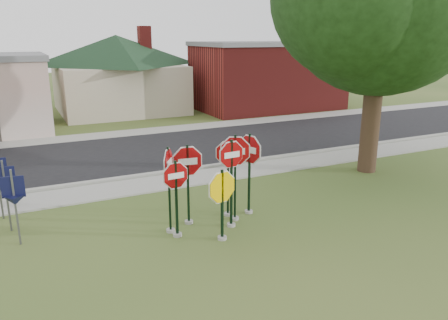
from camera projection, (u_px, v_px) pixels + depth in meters
name	position (u px, v px, depth m)	size (l,w,h in m)	color
ground	(239.00, 246.00, 11.07)	(120.00, 120.00, 0.00)	#35521E
sidewalk_near	(169.00, 182.00, 15.83)	(60.00, 1.60, 0.06)	gray
road	(137.00, 153.00, 19.73)	(60.00, 7.00, 0.04)	black
sidewalk_far	(116.00, 134.00, 23.45)	(60.00, 1.60, 0.06)	gray
curb	(160.00, 173.00, 16.69)	(60.00, 0.20, 0.14)	gray
stop_sign_center	(231.00, 172.00, 11.77)	(1.02, 0.24, 2.59)	gray
stop_sign_yellow	(222.00, 197.00, 11.10)	(1.14, 0.30, 2.03)	gray
stop_sign_left	(176.00, 190.00, 11.25)	(0.96, 0.24, 2.18)	gray
stop_sign_right	(235.00, 165.00, 12.20)	(1.06, 0.51, 2.64)	gray
stop_sign_back_right	(228.00, 168.00, 12.55)	(0.84, 0.59, 2.41)	gray
stop_sign_back_left	(188.00, 173.00, 11.99)	(1.17, 0.24, 2.42)	gray
stop_sign_far_right	(249.00, 162.00, 12.69)	(0.37, 1.12, 2.56)	gray
stop_sign_far_left	(169.00, 178.00, 11.44)	(0.58, 0.89, 2.48)	gray
building_house	(117.00, 58.00, 29.97)	(11.60, 11.60, 6.20)	#B6AC90
building_brick	(268.00, 75.00, 31.45)	(10.20, 6.20, 4.75)	maroon
bg_tree_right	(318.00, 31.00, 41.26)	(5.60, 5.60, 8.40)	#301E15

